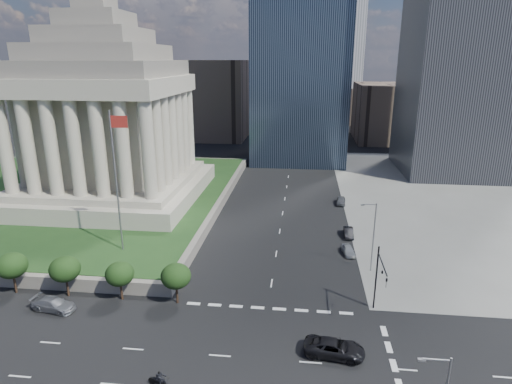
# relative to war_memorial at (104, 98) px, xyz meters

# --- Properties ---
(ground) EXTENTS (500.00, 500.00, 0.00)m
(ground) POSITION_rel_war_memorial_xyz_m (34.00, 52.00, -21.40)
(ground) COLOR black
(ground) RESTS_ON ground
(sidewalk_ne) EXTENTS (68.00, 90.00, 0.03)m
(sidewalk_ne) POSITION_rel_war_memorial_xyz_m (80.00, 12.00, -21.38)
(sidewalk_ne) COLOR slate
(sidewalk_ne) RESTS_ON ground
(plaza_terrace) EXTENTS (66.00, 70.00, 1.80)m
(plaza_terrace) POSITION_rel_war_memorial_xyz_m (-11.00, 2.00, -20.50)
(plaza_terrace) COLOR #6C655C
(plaza_terrace) RESTS_ON ground
(plaza_lawn) EXTENTS (64.00, 68.00, 0.10)m
(plaza_lawn) POSITION_rel_war_memorial_xyz_m (-11.00, 2.00, -19.55)
(plaza_lawn) COLOR #1C3A18
(plaza_lawn) RESTS_ON plaza_terrace
(war_memorial) EXTENTS (34.00, 34.00, 39.00)m
(war_memorial) POSITION_rel_war_memorial_xyz_m (0.00, 0.00, 0.00)
(war_memorial) COLOR #AEA292
(war_memorial) RESTS_ON plaza_lawn
(flagpole) EXTENTS (2.52, 0.24, 20.00)m
(flagpole) POSITION_rel_war_memorial_xyz_m (12.17, -24.00, -8.29)
(flagpole) COLOR slate
(flagpole) RESTS_ON plaza_lawn
(midrise_glass) EXTENTS (26.00, 26.00, 60.00)m
(midrise_glass) POSITION_rel_war_memorial_xyz_m (36.00, 47.00, 8.60)
(midrise_glass) COLOR black
(midrise_glass) RESTS_ON ground
(building_filler_ne) EXTENTS (20.00, 30.00, 20.00)m
(building_filler_ne) POSITION_rel_war_memorial_xyz_m (66.00, 82.00, -11.40)
(building_filler_ne) COLOR brown
(building_filler_ne) RESTS_ON ground
(building_filler_nw) EXTENTS (24.00, 30.00, 28.00)m
(building_filler_nw) POSITION_rel_war_memorial_xyz_m (4.00, 82.00, -7.40)
(building_filler_nw) COLOR brown
(building_filler_nw) RESTS_ON ground
(traffic_signal_ne) EXTENTS (0.30, 5.74, 8.00)m
(traffic_signal_ne) POSITION_rel_war_memorial_xyz_m (46.50, -34.30, -16.15)
(traffic_signal_ne) COLOR black
(traffic_signal_ne) RESTS_ON ground
(street_lamp_north) EXTENTS (2.13, 0.22, 10.00)m
(street_lamp_north) POSITION_rel_war_memorial_xyz_m (47.33, -23.00, -15.74)
(street_lamp_north) COLOR slate
(street_lamp_north) RESTS_ON ground
(pickup_truck) EXTENTS (3.42, 6.29, 1.67)m
(pickup_truck) POSITION_rel_war_memorial_xyz_m (41.33, -41.64, -20.56)
(pickup_truck) COLOR black
(pickup_truck) RESTS_ON ground
(suv_grey) EXTENTS (2.97, 5.58, 1.54)m
(suv_grey) POSITION_rel_war_memorial_xyz_m (9.00, -37.22, -20.63)
(suv_grey) COLOR slate
(suv_grey) RESTS_ON ground
(parked_sedan_near) EXTENTS (4.13, 2.12, 1.35)m
(parked_sedan_near) POSITION_rel_war_memorial_xyz_m (44.85, -17.93, -20.73)
(parked_sedan_near) COLOR gray
(parked_sedan_near) RESTS_ON ground
(parked_sedan_mid) EXTENTS (1.52, 4.27, 1.40)m
(parked_sedan_mid) POSITION_rel_war_memorial_xyz_m (45.50, -10.98, -20.70)
(parked_sedan_mid) COLOR black
(parked_sedan_mid) RESTS_ON ground
(parked_sedan_far) EXTENTS (2.16, 4.53, 1.50)m
(parked_sedan_far) POSITION_rel_war_memorial_xyz_m (45.50, 5.76, -20.65)
(parked_sedan_far) COLOR #505357
(parked_sedan_far) RESTS_ON ground
(motorcycle_trail) EXTENTS (2.44, 1.40, 1.76)m
(motorcycle_trail) POSITION_rel_war_memorial_xyz_m (25.39, -47.82, -20.52)
(motorcycle_trail) COLOR black
(motorcycle_trail) RESTS_ON ground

